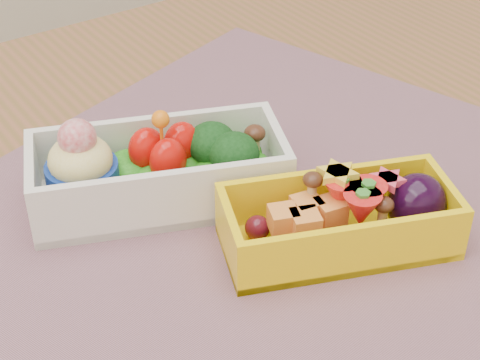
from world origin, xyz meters
TOP-DOWN VIEW (x-y plane):
  - table at (0.00, 0.00)m, footprint 1.20×0.80m
  - placemat at (0.05, -0.01)m, footprint 0.66×0.58m
  - bento_white at (0.02, 0.06)m, footprint 0.21×0.15m
  - bento_yellow at (0.10, -0.07)m, footprint 0.18×0.13m

SIDE VIEW (x-z plane):
  - table at x=0.00m, z-range 0.28..1.03m
  - placemat at x=0.05m, z-range 0.75..0.75m
  - bento_yellow at x=0.10m, z-range 0.75..0.80m
  - bento_white at x=0.02m, z-range 0.74..0.82m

